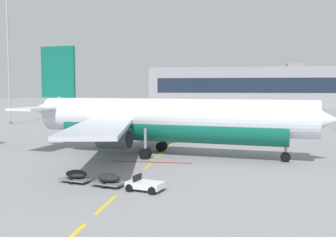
# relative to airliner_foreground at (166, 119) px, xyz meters

# --- Properties ---
(apron_paint_markings) EXTENTS (8.00, 94.01, 0.01)m
(apron_paint_markings) POSITION_rel_airliner_foreground_xyz_m (-0.74, 10.10, -3.95)
(apron_paint_markings) COLOR yellow
(apron_paint_markings) RESTS_ON ground
(airliner_foreground) EXTENTS (34.77, 34.21, 12.20)m
(airliner_foreground) POSITION_rel_airliner_foreground_xyz_m (0.00, 0.00, 0.00)
(airliner_foreground) COLOR silver
(airliner_foreground) RESTS_ON ground
(baggage_train) EXTENTS (8.67, 3.83, 1.14)m
(baggage_train) POSITION_rel_airliner_foreground_xyz_m (-1.95, -14.13, -3.42)
(baggage_train) COLOR silver
(baggage_train) RESTS_ON ground
(apron_light_mast_near) EXTENTS (1.80, 1.80, 26.63)m
(apron_light_mast_near) POSITION_rel_airliner_foreground_xyz_m (-37.02, 31.17, 12.48)
(apron_light_mast_near) COLOR slate
(apron_light_mast_near) RESTS_ON ground
(terminal_satellite) EXTENTS (84.34, 22.78, 16.48)m
(terminal_satellite) POSITION_rel_airliner_foreground_xyz_m (17.92, 116.37, 3.50)
(terminal_satellite) COLOR gray
(terminal_satellite) RESTS_ON ground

